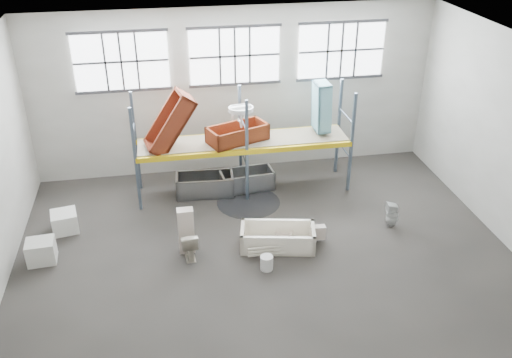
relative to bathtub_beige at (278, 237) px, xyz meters
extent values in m
cube|color=#48423D|center=(-0.36, -0.48, -0.32)|extent=(12.00, 10.00, 0.10)
cube|color=silver|center=(-0.36, -0.48, 4.78)|extent=(12.00, 10.00, 0.10)
cube|color=#A8A59A|center=(-0.36, 4.57, 2.23)|extent=(12.00, 0.10, 5.00)
cube|color=#A09D94|center=(-0.36, -5.53, 2.23)|extent=(12.00, 0.10, 5.00)
cube|color=white|center=(-3.56, 4.46, 3.33)|extent=(2.60, 0.04, 1.60)
cube|color=white|center=(-0.36, 4.46, 3.33)|extent=(2.60, 0.04, 1.60)
cube|color=white|center=(2.84, 4.46, 3.33)|extent=(2.60, 0.04, 1.60)
cube|color=slate|center=(-3.36, 2.42, 1.23)|extent=(0.08, 0.08, 3.00)
cube|color=slate|center=(-3.36, 3.62, 1.23)|extent=(0.08, 0.08, 3.00)
cube|color=slate|center=(-0.36, 2.42, 1.23)|extent=(0.08, 0.08, 3.00)
cube|color=slate|center=(-0.36, 3.62, 1.23)|extent=(0.08, 0.08, 3.00)
cube|color=slate|center=(2.64, 2.42, 1.23)|extent=(0.08, 0.08, 3.00)
cube|color=slate|center=(2.64, 3.62, 1.23)|extent=(0.08, 0.08, 3.00)
cube|color=yellow|center=(-0.36, 2.42, 1.23)|extent=(6.00, 0.10, 0.14)
cube|color=yellow|center=(-0.36, 3.62, 1.23)|extent=(6.00, 0.10, 0.14)
cube|color=gray|center=(-0.36, 3.02, 1.31)|extent=(5.90, 1.10, 0.03)
cylinder|color=black|center=(-0.36, 2.22, -0.27)|extent=(1.80, 1.80, 0.00)
cube|color=beige|center=(1.03, 0.02, 0.01)|extent=(0.39, 0.20, 0.36)
imported|color=#F5DBC8|center=(0.22, 0.25, -0.11)|extent=(0.58, 0.58, 0.16)
imported|color=beige|center=(-2.20, -0.03, 0.10)|extent=(0.45, 0.74, 0.73)
cube|color=beige|center=(-2.23, 0.20, 0.33)|extent=(0.39, 0.25, 1.20)
imported|color=silver|center=(3.15, 0.37, 0.08)|extent=(0.36, 0.35, 0.70)
imported|color=white|center=(-0.45, 2.83, 1.83)|extent=(0.76, 0.63, 0.61)
cylinder|color=silver|center=(-0.45, -0.85, -0.09)|extent=(0.32, 0.32, 0.36)
cube|color=silver|center=(-5.68, 0.41, 0.01)|extent=(0.69, 0.60, 0.56)
cube|color=white|center=(-5.29, 1.69, 0.00)|extent=(0.73, 0.73, 0.53)
camera|label=1|loc=(-2.56, -11.13, 7.85)|focal=39.02mm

